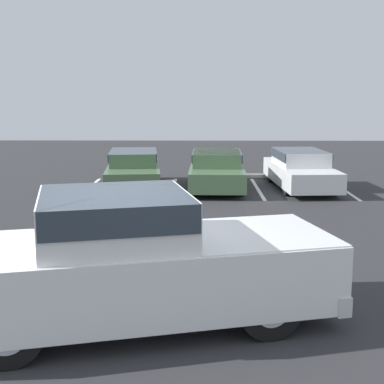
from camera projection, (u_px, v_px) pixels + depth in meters
name	position (u px, v px, depth m)	size (l,w,h in m)	color
ground_plane	(111.00, 321.00, 7.73)	(60.00, 60.00, 0.00)	#2D2D30
stall_stripe_a	(89.00, 188.00, 18.50)	(0.12, 4.22, 0.01)	white
stall_stripe_b	(173.00, 189.00, 18.47)	(0.12, 4.22, 0.01)	white
stall_stripe_c	(258.00, 189.00, 18.43)	(0.12, 4.22, 0.01)	white
stall_stripe_d	(343.00, 189.00, 18.39)	(0.12, 4.22, 0.01)	white
pickup_truck	(136.00, 260.00, 7.49)	(5.91, 3.34, 1.91)	white
parked_sedan_a	(134.00, 168.00, 18.45)	(2.17, 4.75, 1.30)	#4C6B47
parked_sedan_b	(217.00, 169.00, 18.43)	(1.90, 4.52, 1.27)	#4C6B47
parked_sedan_c	(300.00, 168.00, 18.44)	(2.00, 4.70, 1.31)	silver
wheel_stop_curb	(250.00, 176.00, 20.87)	(1.85, 0.20, 0.14)	#B7B2A8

